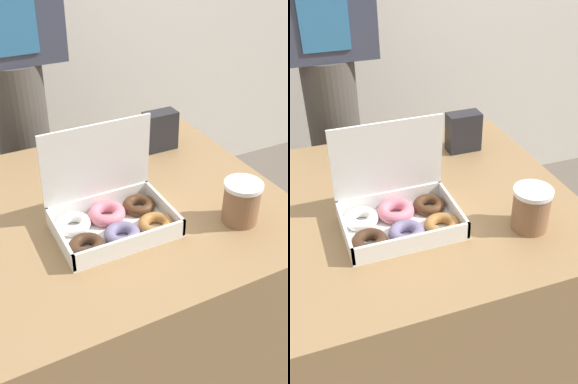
{
  "view_description": "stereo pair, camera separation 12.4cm",
  "coord_description": "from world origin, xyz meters",
  "views": [
    {
      "loc": [
        -0.39,
        -1.02,
        1.47
      ],
      "look_at": [
        0.08,
        -0.08,
        0.79
      ],
      "focal_mm": 42.0,
      "sensor_mm": 36.0,
      "label": 1
    },
    {
      "loc": [
        -0.28,
        -1.07,
        1.47
      ],
      "look_at": [
        0.08,
        -0.08,
        0.79
      ],
      "focal_mm": 42.0,
      "sensor_mm": 36.0,
      "label": 2
    }
  ],
  "objects": [
    {
      "name": "napkin_holder",
      "position": [
        0.31,
        0.24,
        0.79
      ],
      "size": [
        0.12,
        0.06,
        0.14
      ],
      "color": "#232328",
      "rests_on": "table"
    },
    {
      "name": "ground_plane",
      "position": [
        0.0,
        0.0,
        0.0
      ],
      "size": [
        14.0,
        14.0,
        0.0
      ],
      "primitive_type": "plane",
      "color": "#665B51"
    },
    {
      "name": "table",
      "position": [
        0.0,
        0.0,
        0.36
      ],
      "size": [
        1.04,
        0.9,
        0.72
      ],
      "color": "#99754C",
      "rests_on": "ground_plane"
    },
    {
      "name": "person_customer",
      "position": [
        -0.08,
        0.69,
        0.96
      ],
      "size": [
        0.38,
        0.21,
        1.77
      ],
      "color": "#4C4742",
      "rests_on": "ground_plane"
    },
    {
      "name": "coffee_cup",
      "position": [
        0.3,
        -0.24,
        0.78
      ],
      "size": [
        0.11,
        0.11,
        0.12
      ],
      "color": "#8C6042",
      "rests_on": "table"
    },
    {
      "name": "donut_box",
      "position": [
        -0.03,
        -0.11,
        0.76
      ],
      "size": [
        0.32,
        0.24,
        0.27
      ],
      "color": "white",
      "rests_on": "table"
    }
  ]
}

